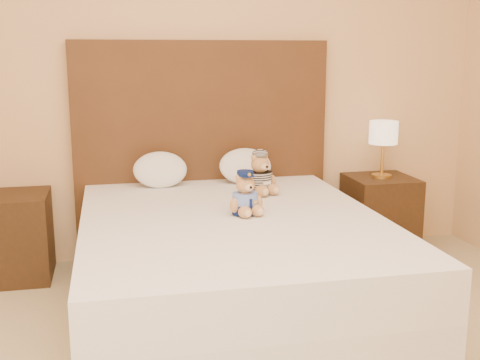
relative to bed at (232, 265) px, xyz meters
name	(u,v)px	position (x,y,z in m)	size (l,w,h in m)	color
bed	(232,265)	(0.00, 0.00, 0.00)	(1.60, 2.00, 0.55)	white
headboard	(203,151)	(0.00, 1.01, 0.47)	(1.75, 0.08, 1.50)	#4A2B16
nightstand_left	(14,237)	(-1.25, 0.80, 0.00)	(0.45, 0.45, 0.55)	#362011
nightstand_right	(380,214)	(1.25, 0.80, 0.00)	(0.45, 0.45, 0.55)	#362011
lamp	(383,135)	(1.25, 0.80, 0.57)	(0.20, 0.20, 0.40)	gold
teddy_police	(245,193)	(0.08, 0.03, 0.40)	(0.21, 0.20, 0.24)	#B47B46
teddy_prisoner	(260,173)	(0.28, 0.49, 0.41)	(0.23, 0.22, 0.26)	#B47B46
pillow_left	(160,168)	(-0.31, 0.83, 0.40)	(0.35, 0.23, 0.25)	white
pillow_right	(245,164)	(0.26, 0.83, 0.40)	(0.36, 0.23, 0.25)	white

